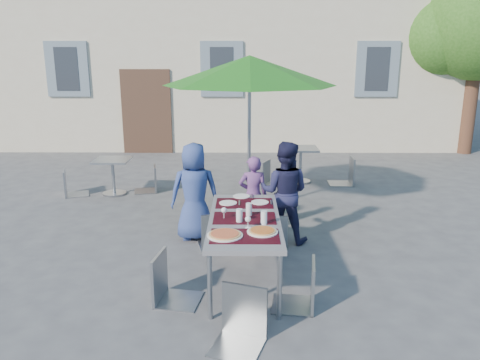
{
  "coord_description": "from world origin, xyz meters",
  "views": [
    {
      "loc": [
        0.56,
        -4.9,
        2.53
      ],
      "look_at": [
        0.52,
        1.0,
        0.96
      ],
      "focal_mm": 35.0,
      "sensor_mm": 36.0,
      "label": 1
    }
  ],
  "objects_px": {
    "pizza_near_right": "(262,231)",
    "bg_chair_l_1": "(271,159)",
    "cafe_table_0": "(113,172)",
    "chair_5": "(241,284)",
    "chair_1": "(243,208)",
    "chair_0": "(216,207)",
    "patio_umbrella": "(250,72)",
    "child_0": "(195,192)",
    "chair_3": "(168,249)",
    "bg_chair_l_0": "(69,167)",
    "cafe_table_1": "(300,159)",
    "pizza_near_left": "(225,235)",
    "dining_table": "(245,223)",
    "bg_chair_r_0": "(149,163)",
    "bg_chair_r_1": "(347,154)",
    "child_2": "(284,192)",
    "child_1": "(253,195)",
    "chair_2": "(273,210)",
    "chair_4": "(304,257)"
  },
  "relations": [
    {
      "from": "child_0",
      "to": "child_1",
      "type": "bearing_deg",
      "value": -172.62
    },
    {
      "from": "chair_0",
      "to": "patio_umbrella",
      "type": "distance_m",
      "value": 2.37
    },
    {
      "from": "patio_umbrella",
      "to": "child_2",
      "type": "bearing_deg",
      "value": -69.62
    },
    {
      "from": "cafe_table_0",
      "to": "bg_chair_r_0",
      "type": "relative_size",
      "value": 0.72
    },
    {
      "from": "child_0",
      "to": "chair_2",
      "type": "bearing_deg",
      "value": 158.67
    },
    {
      "from": "chair_3",
      "to": "bg_chair_r_0",
      "type": "height_order",
      "value": "chair_3"
    },
    {
      "from": "child_0",
      "to": "chair_1",
      "type": "height_order",
      "value": "child_0"
    },
    {
      "from": "child_1",
      "to": "cafe_table_1",
      "type": "xyz_separation_m",
      "value": [
        1.03,
        2.86,
        -0.09
      ]
    },
    {
      "from": "chair_4",
      "to": "bg_chair_r_1",
      "type": "distance_m",
      "value": 5.04
    },
    {
      "from": "bg_chair_l_0",
      "to": "cafe_table_1",
      "type": "xyz_separation_m",
      "value": [
        4.39,
        0.97,
        -0.06
      ]
    },
    {
      "from": "child_1",
      "to": "patio_umbrella",
      "type": "xyz_separation_m",
      "value": [
        -0.05,
        0.97,
        1.71
      ]
    },
    {
      "from": "child_0",
      "to": "cafe_table_0",
      "type": "bearing_deg",
      "value": -59.44
    },
    {
      "from": "cafe_table_0",
      "to": "bg_chair_r_0",
      "type": "distance_m",
      "value": 0.69
    },
    {
      "from": "pizza_near_left",
      "to": "chair_0",
      "type": "bearing_deg",
      "value": 96.72
    },
    {
      "from": "chair_3",
      "to": "bg_chair_r_1",
      "type": "relative_size",
      "value": 0.94
    },
    {
      "from": "child_0",
      "to": "chair_0",
      "type": "distance_m",
      "value": 0.52
    },
    {
      "from": "dining_table",
      "to": "child_1",
      "type": "xyz_separation_m",
      "value": [
        0.13,
        1.49,
        -0.12
      ]
    },
    {
      "from": "bg_chair_l_1",
      "to": "child_2",
      "type": "bearing_deg",
      "value": -89.72
    },
    {
      "from": "bg_chair_l_0",
      "to": "chair_5",
      "type": "bearing_deg",
      "value": -55.33
    },
    {
      "from": "bg_chair_l_0",
      "to": "bg_chair_r_0",
      "type": "bearing_deg",
      "value": 11.38
    },
    {
      "from": "pizza_near_left",
      "to": "bg_chair_l_1",
      "type": "height_order",
      "value": "bg_chair_l_1"
    },
    {
      "from": "child_0",
      "to": "bg_chair_l_1",
      "type": "xyz_separation_m",
      "value": [
        1.23,
        2.92,
        -0.16
      ]
    },
    {
      "from": "bg_chair_r_0",
      "to": "cafe_table_1",
      "type": "bearing_deg",
      "value": 13.05
    },
    {
      "from": "dining_table",
      "to": "pizza_near_left",
      "type": "relative_size",
      "value": 5.03
    },
    {
      "from": "cafe_table_1",
      "to": "patio_umbrella",
      "type": "bearing_deg",
      "value": -119.71
    },
    {
      "from": "dining_table",
      "to": "pizza_near_left",
      "type": "bearing_deg",
      "value": -110.13
    },
    {
      "from": "chair_1",
      "to": "bg_chair_l_0",
      "type": "height_order",
      "value": "chair_1"
    },
    {
      "from": "cafe_table_0",
      "to": "bg_chair_r_1",
      "type": "bearing_deg",
      "value": 9.49
    },
    {
      "from": "chair_5",
      "to": "patio_umbrella",
      "type": "xyz_separation_m",
      "value": [
        0.12,
        3.71,
        1.71
      ]
    },
    {
      "from": "cafe_table_0",
      "to": "chair_5",
      "type": "bearing_deg",
      "value": -62.8
    },
    {
      "from": "pizza_near_right",
      "to": "chair_2",
      "type": "relative_size",
      "value": 0.37
    },
    {
      "from": "chair_2",
      "to": "bg_chair_r_1",
      "type": "bearing_deg",
      "value": 62.22
    },
    {
      "from": "pizza_near_right",
      "to": "child_0",
      "type": "height_order",
      "value": "child_0"
    },
    {
      "from": "pizza_near_right",
      "to": "child_2",
      "type": "bearing_deg",
      "value": 77.34
    },
    {
      "from": "pizza_near_right",
      "to": "bg_chair_l_1",
      "type": "distance_m",
      "value": 4.65
    },
    {
      "from": "bg_chair_r_1",
      "to": "chair_5",
      "type": "bearing_deg",
      "value": -111.16
    },
    {
      "from": "child_2",
      "to": "bg_chair_l_1",
      "type": "xyz_separation_m",
      "value": [
        -0.01,
        2.99,
        -0.18
      ]
    },
    {
      "from": "chair_1",
      "to": "cafe_table_0",
      "type": "xyz_separation_m",
      "value": [
        -2.44,
        2.61,
        -0.15
      ]
    },
    {
      "from": "pizza_near_left",
      "to": "cafe_table_1",
      "type": "xyz_separation_m",
      "value": [
        1.36,
        4.9,
        -0.28
      ]
    },
    {
      "from": "child_2",
      "to": "chair_5",
      "type": "xyz_separation_m",
      "value": [
        -0.59,
        -2.44,
        -0.13
      ]
    },
    {
      "from": "child_2",
      "to": "bg_chair_r_1",
      "type": "relative_size",
      "value": 1.34
    },
    {
      "from": "dining_table",
      "to": "pizza_near_right",
      "type": "bearing_deg",
      "value": -67.86
    },
    {
      "from": "child_0",
      "to": "chair_3",
      "type": "xyz_separation_m",
      "value": [
        -0.1,
        -1.76,
        -0.11
      ]
    },
    {
      "from": "dining_table",
      "to": "child_2",
      "type": "bearing_deg",
      "value": 65.09
    },
    {
      "from": "pizza_near_left",
      "to": "dining_table",
      "type": "bearing_deg",
      "value": 69.87
    },
    {
      "from": "dining_table",
      "to": "pizza_near_left",
      "type": "distance_m",
      "value": 0.59
    },
    {
      "from": "child_0",
      "to": "patio_umbrella",
      "type": "height_order",
      "value": "patio_umbrella"
    },
    {
      "from": "chair_5",
      "to": "chair_2",
      "type": "bearing_deg",
      "value": 79.29
    },
    {
      "from": "patio_umbrella",
      "to": "chair_4",
      "type": "bearing_deg",
      "value": -80.41
    },
    {
      "from": "bg_chair_r_1",
      "to": "dining_table",
      "type": "bearing_deg",
      "value": -116.28
    }
  ]
}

